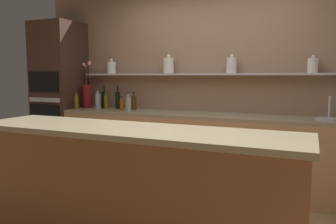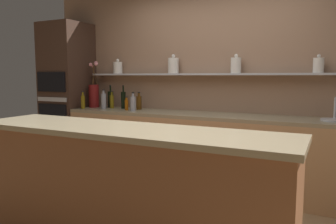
{
  "view_description": "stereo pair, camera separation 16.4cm",
  "coord_description": "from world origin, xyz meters",
  "px_view_note": "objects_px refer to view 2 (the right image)",
  "views": [
    {
      "loc": [
        1.18,
        -2.61,
        1.39
      ],
      "look_at": [
        -0.1,
        0.31,
        1.03
      ],
      "focal_mm": 35.0,
      "sensor_mm": 36.0,
      "label": 1
    },
    {
      "loc": [
        1.33,
        -2.54,
        1.39
      ],
      "look_at": [
        -0.1,
        0.31,
        1.03
      ],
      "focal_mm": 35.0,
      "sensor_mm": 36.0,
      "label": 2
    }
  ],
  "objects_px": {
    "oven_tower": "(68,96)",
    "bottle_spirit_0": "(104,101)",
    "flower_vase": "(94,94)",
    "bottle_wine_6": "(111,99)",
    "sink_fixture": "(335,119)",
    "bottle_oil_2": "(83,102)",
    "bottle_wine_3": "(123,100)",
    "bottle_sauce_5": "(127,104)",
    "bottle_spirit_1": "(133,103)",
    "bottle_spirit_4": "(139,102)",
    "bottle_oil_7": "(112,101)"
  },
  "relations": [
    {
      "from": "bottle_spirit_0",
      "to": "bottle_wine_3",
      "type": "bearing_deg",
      "value": 36.87
    },
    {
      "from": "bottle_wine_3",
      "to": "flower_vase",
      "type": "bearing_deg",
      "value": -173.23
    },
    {
      "from": "bottle_oil_7",
      "to": "flower_vase",
      "type": "bearing_deg",
      "value": -178.66
    },
    {
      "from": "bottle_wine_6",
      "to": "flower_vase",
      "type": "bearing_deg",
      "value": -155.44
    },
    {
      "from": "oven_tower",
      "to": "sink_fixture",
      "type": "xyz_separation_m",
      "value": [
        3.65,
        0.01,
        -0.14
      ]
    },
    {
      "from": "oven_tower",
      "to": "flower_vase",
      "type": "xyz_separation_m",
      "value": [
        0.45,
        0.07,
        0.04
      ]
    },
    {
      "from": "bottle_spirit_0",
      "to": "bottle_wine_6",
      "type": "xyz_separation_m",
      "value": [
        -0.04,
        0.21,
        0.01
      ]
    },
    {
      "from": "bottle_wine_6",
      "to": "bottle_sauce_5",
      "type": "bearing_deg",
      "value": -27.12
    },
    {
      "from": "bottle_spirit_0",
      "to": "bottle_wine_6",
      "type": "distance_m",
      "value": 0.22
    },
    {
      "from": "bottle_wine_6",
      "to": "bottle_oil_2",
      "type": "bearing_deg",
      "value": -125.43
    },
    {
      "from": "sink_fixture",
      "to": "oven_tower",
      "type": "bearing_deg",
      "value": -179.8
    },
    {
      "from": "bottle_spirit_1",
      "to": "bottle_oil_2",
      "type": "height_order",
      "value": "bottle_spirit_1"
    },
    {
      "from": "bottle_spirit_0",
      "to": "bottle_oil_2",
      "type": "bearing_deg",
      "value": -156.11
    },
    {
      "from": "sink_fixture",
      "to": "bottle_spirit_1",
      "type": "relative_size",
      "value": 1.07
    },
    {
      "from": "oven_tower",
      "to": "bottle_oil_2",
      "type": "distance_m",
      "value": 0.47
    },
    {
      "from": "flower_vase",
      "to": "bottle_wine_3",
      "type": "height_order",
      "value": "flower_vase"
    },
    {
      "from": "bottle_spirit_0",
      "to": "bottle_wine_3",
      "type": "height_order",
      "value": "bottle_wine_3"
    },
    {
      "from": "bottle_oil_2",
      "to": "bottle_sauce_5",
      "type": "height_order",
      "value": "bottle_oil_2"
    },
    {
      "from": "bottle_wine_3",
      "to": "bottle_sauce_5",
      "type": "relative_size",
      "value": 1.78
    },
    {
      "from": "oven_tower",
      "to": "sink_fixture",
      "type": "bearing_deg",
      "value": 0.2
    },
    {
      "from": "bottle_spirit_1",
      "to": "oven_tower",
      "type": "bearing_deg",
      "value": 174.41
    },
    {
      "from": "bottle_wine_3",
      "to": "bottle_oil_7",
      "type": "bearing_deg",
      "value": -163.46
    },
    {
      "from": "bottle_oil_2",
      "to": "bottle_sauce_5",
      "type": "distance_m",
      "value": 0.68
    },
    {
      "from": "sink_fixture",
      "to": "bottle_wine_3",
      "type": "distance_m",
      "value": 2.72
    },
    {
      "from": "flower_vase",
      "to": "bottle_wine_6",
      "type": "xyz_separation_m",
      "value": [
        0.23,
        0.1,
        -0.08
      ]
    },
    {
      "from": "flower_vase",
      "to": "bottle_wine_6",
      "type": "height_order",
      "value": "flower_vase"
    },
    {
      "from": "sink_fixture",
      "to": "bottle_spirit_0",
      "type": "xyz_separation_m",
      "value": [
        -2.94,
        -0.05,
        0.09
      ]
    },
    {
      "from": "bottle_spirit_4",
      "to": "bottle_oil_7",
      "type": "distance_m",
      "value": 0.44
    },
    {
      "from": "bottle_spirit_4",
      "to": "bottle_sauce_5",
      "type": "xyz_separation_m",
      "value": [
        -0.1,
        -0.15,
        -0.02
      ]
    },
    {
      "from": "oven_tower",
      "to": "bottle_oil_7",
      "type": "height_order",
      "value": "oven_tower"
    },
    {
      "from": "bottle_spirit_1",
      "to": "bottle_wine_6",
      "type": "bearing_deg",
      "value": 153.14
    },
    {
      "from": "bottle_spirit_4",
      "to": "bottle_spirit_1",
      "type": "bearing_deg",
      "value": -77.83
    },
    {
      "from": "bottle_spirit_0",
      "to": "bottle_sauce_5",
      "type": "height_order",
      "value": "bottle_spirit_0"
    },
    {
      "from": "bottle_oil_2",
      "to": "bottle_wine_6",
      "type": "relative_size",
      "value": 0.75
    },
    {
      "from": "bottle_sauce_5",
      "to": "bottle_oil_7",
      "type": "relative_size",
      "value": 0.74
    },
    {
      "from": "sink_fixture",
      "to": "bottle_oil_2",
      "type": "height_order",
      "value": "same"
    },
    {
      "from": "flower_vase",
      "to": "bottle_spirit_0",
      "type": "distance_m",
      "value": 0.3
    },
    {
      "from": "bottle_spirit_1",
      "to": "bottle_wine_3",
      "type": "distance_m",
      "value": 0.41
    },
    {
      "from": "sink_fixture",
      "to": "bottle_sauce_5",
      "type": "xyz_separation_m",
      "value": [
        -2.54,
        -0.06,
        0.05
      ]
    },
    {
      "from": "flower_vase",
      "to": "bottle_wine_6",
      "type": "relative_size",
      "value": 2.05
    },
    {
      "from": "bottle_spirit_1",
      "to": "bottle_oil_7",
      "type": "height_order",
      "value": "bottle_spirit_1"
    },
    {
      "from": "oven_tower",
      "to": "bottle_spirit_0",
      "type": "xyz_separation_m",
      "value": [
        0.71,
        -0.04,
        -0.05
      ]
    },
    {
      "from": "sink_fixture",
      "to": "bottle_sauce_5",
      "type": "relative_size",
      "value": 1.44
    },
    {
      "from": "bottle_wine_3",
      "to": "bottle_oil_7",
      "type": "distance_m",
      "value": 0.18
    },
    {
      "from": "bottle_spirit_1",
      "to": "bottle_sauce_5",
      "type": "relative_size",
      "value": 1.35
    },
    {
      "from": "bottle_spirit_0",
      "to": "bottle_sauce_5",
      "type": "distance_m",
      "value": 0.39
    },
    {
      "from": "bottle_spirit_1",
      "to": "bottle_oil_2",
      "type": "xyz_separation_m",
      "value": [
        -0.82,
        -0.04,
        -0.0
      ]
    },
    {
      "from": "bottle_spirit_4",
      "to": "bottle_oil_2",
      "type": "bearing_deg",
      "value": -160.71
    },
    {
      "from": "flower_vase",
      "to": "bottle_wine_6",
      "type": "bearing_deg",
      "value": 24.56
    },
    {
      "from": "bottle_oil_2",
      "to": "bottle_sauce_5",
      "type": "bearing_deg",
      "value": 9.78
    }
  ]
}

